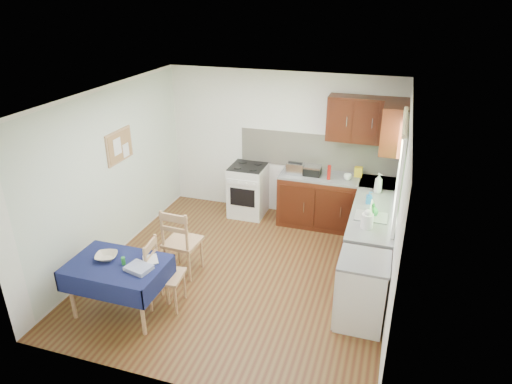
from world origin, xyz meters
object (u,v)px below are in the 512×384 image
(toaster, at_px, (295,169))
(dish_rack, at_px, (371,216))
(sandwich_press, at_px, (313,170))
(dining_table, at_px, (117,271))
(kettle, at_px, (367,220))
(chair_far, at_px, (181,240))
(chair_near, at_px, (162,272))

(toaster, xyz_separation_m, dish_rack, (1.33, -1.22, -0.07))
(sandwich_press, xyz_separation_m, dish_rack, (1.05, -1.27, -0.05))
(sandwich_press, bearing_deg, dining_table, -110.85)
(dish_rack, bearing_deg, kettle, -101.29)
(chair_far, bearing_deg, chair_near, 100.02)
(dining_table, bearing_deg, sandwich_press, 56.28)
(sandwich_press, bearing_deg, kettle, -47.65)
(toaster, bearing_deg, kettle, -34.03)
(chair_near, xyz_separation_m, toaster, (1.05, 2.68, 0.51))
(sandwich_press, distance_m, dish_rack, 1.65)
(dining_table, bearing_deg, dish_rack, 28.43)
(toaster, bearing_deg, chair_far, -104.09)
(dining_table, distance_m, dish_rack, 3.33)
(chair_far, relative_size, sandwich_press, 3.79)
(sandwich_press, relative_size, dish_rack, 0.63)
(chair_far, bearing_deg, toaster, -116.95)
(chair_near, xyz_separation_m, sandwich_press, (1.33, 2.73, 0.49))
(kettle, bearing_deg, chair_far, -169.25)
(chair_far, distance_m, sandwich_press, 2.52)
(kettle, bearing_deg, dish_rack, 83.68)
(dish_rack, bearing_deg, chair_near, -153.39)
(chair_far, height_order, kettle, kettle)
(chair_near, height_order, kettle, kettle)
(dining_table, relative_size, chair_near, 1.27)
(dining_table, relative_size, chair_far, 1.13)
(dining_table, distance_m, kettle, 3.16)
(chair_far, height_order, sandwich_press, sandwich_press)
(kettle, bearing_deg, toaster, 130.32)
(chair_near, relative_size, kettle, 3.54)
(chair_far, distance_m, kettle, 2.52)
(sandwich_press, bearing_deg, chair_far, -115.11)
(dining_table, bearing_deg, kettle, 23.94)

